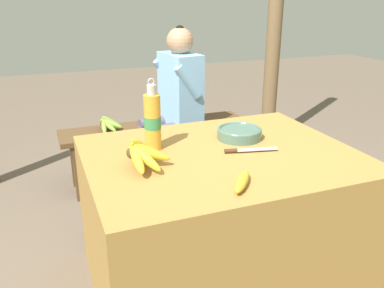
# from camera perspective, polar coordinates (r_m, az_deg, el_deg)

# --- Properties ---
(ground_plane) EXTENTS (12.00, 12.00, 0.00)m
(ground_plane) POSITION_cam_1_polar(r_m,az_deg,el_deg) (2.14, 3.62, -18.49)
(ground_plane) COLOR brown
(market_counter) EXTENTS (1.17, 0.92, 0.68)m
(market_counter) POSITION_cam_1_polar(r_m,az_deg,el_deg) (1.94, 3.85, -10.64)
(market_counter) COLOR olive
(market_counter) RESTS_ON ground_plane
(banana_bunch_ripe) EXTENTS (0.18, 0.31, 0.14)m
(banana_bunch_ripe) POSITION_cam_1_polar(r_m,az_deg,el_deg) (1.63, -7.08, -1.16)
(banana_bunch_ripe) COLOR #4C381E
(banana_bunch_ripe) RESTS_ON market_counter
(serving_bowl) EXTENTS (0.21, 0.21, 0.05)m
(serving_bowl) POSITION_cam_1_polar(r_m,az_deg,el_deg) (1.96, 6.67, 1.58)
(serving_bowl) COLOR #4C6B5B
(serving_bowl) RESTS_ON market_counter
(water_bottle) EXTENTS (0.07, 0.07, 0.32)m
(water_bottle) POSITION_cam_1_polar(r_m,az_deg,el_deg) (1.79, -5.55, 3.23)
(water_bottle) COLOR gold
(water_bottle) RESTS_ON market_counter
(loose_banana_front) EXTENTS (0.14, 0.17, 0.04)m
(loose_banana_front) POSITION_cam_1_polar(r_m,az_deg,el_deg) (1.49, 7.04, -5.24)
(loose_banana_front) COLOR gold
(loose_banana_front) RESTS_ON market_counter
(knife) EXTENTS (0.24, 0.07, 0.02)m
(knife) POSITION_cam_1_polar(r_m,az_deg,el_deg) (1.80, 7.26, -0.86)
(knife) COLOR #BCBCC1
(knife) RESTS_ON market_counter
(wooden_bench) EXTENTS (1.36, 0.32, 0.43)m
(wooden_bench) POSITION_cam_1_polar(r_m,az_deg,el_deg) (3.00, -5.05, 1.21)
(wooden_bench) COLOR brown
(wooden_bench) RESTS_ON ground_plane
(seated_vendor) EXTENTS (0.44, 0.41, 1.13)m
(seated_vendor) POSITION_cam_1_polar(r_m,az_deg,el_deg) (2.92, -2.42, 6.82)
(seated_vendor) COLOR #564C60
(seated_vendor) RESTS_ON ground_plane
(banana_bunch_green) EXTENTS (0.17, 0.25, 0.12)m
(banana_bunch_green) POSITION_cam_1_polar(r_m,az_deg,el_deg) (2.89, -11.73, 2.90)
(banana_bunch_green) COLOR #4C381E
(banana_bunch_green) RESTS_ON wooden_bench
(support_post_far) EXTENTS (0.13, 0.13, 2.55)m
(support_post_far) POSITION_cam_1_polar(r_m,az_deg,el_deg) (3.67, 11.75, 19.13)
(support_post_far) COLOR brown
(support_post_far) RESTS_ON ground_plane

